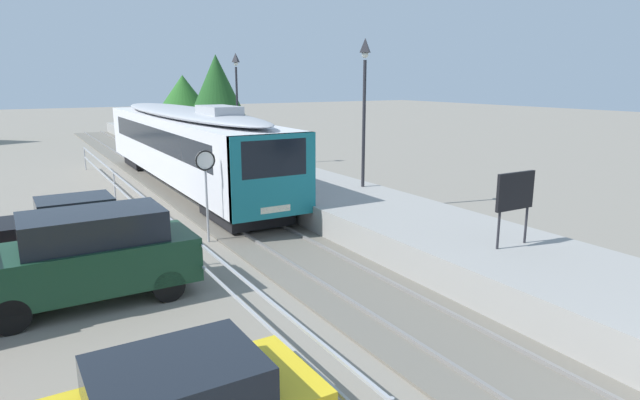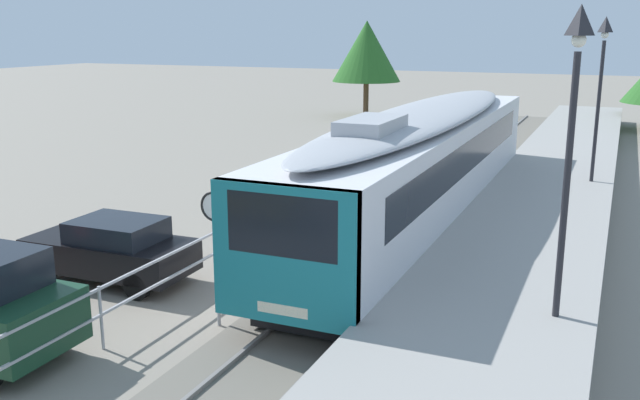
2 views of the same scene
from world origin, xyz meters
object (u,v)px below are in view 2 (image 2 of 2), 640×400
object	(u,v)px
platform_lamp_mid_platform	(573,106)
platform_lamp_far_end	(602,68)
speed_limit_sign	(215,225)
commuter_train	(422,160)
parked_hatchback_black	(112,249)

from	to	relation	value
platform_lamp_mid_platform	platform_lamp_far_end	size ratio (longest dim) A/B	1.00
platform_lamp_mid_platform	speed_limit_sign	size ratio (longest dim) A/B	1.91
commuter_train	parked_hatchback_black	size ratio (longest dim) A/B	4.62
platform_lamp_far_end	parked_hatchback_black	world-z (taller)	platform_lamp_far_end
commuter_train	speed_limit_sign	bearing A→B (deg)	-102.52
speed_limit_sign	commuter_train	bearing A→B (deg)	77.48
platform_lamp_far_end	speed_limit_sign	world-z (taller)	platform_lamp_far_end
platform_lamp_far_end	commuter_train	bearing A→B (deg)	-131.98
commuter_train	speed_limit_sign	world-z (taller)	commuter_train
commuter_train	parked_hatchback_black	bearing A→B (deg)	-128.00
platform_lamp_mid_platform	platform_lamp_far_end	distance (m)	12.36
commuter_train	speed_limit_sign	distance (m)	8.58
commuter_train	parked_hatchback_black	xyz separation A→B (m)	(-5.54, -7.10, -1.35)
commuter_train	platform_lamp_mid_platform	world-z (taller)	platform_lamp_mid_platform
platform_lamp_mid_platform	speed_limit_sign	distance (m)	6.90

